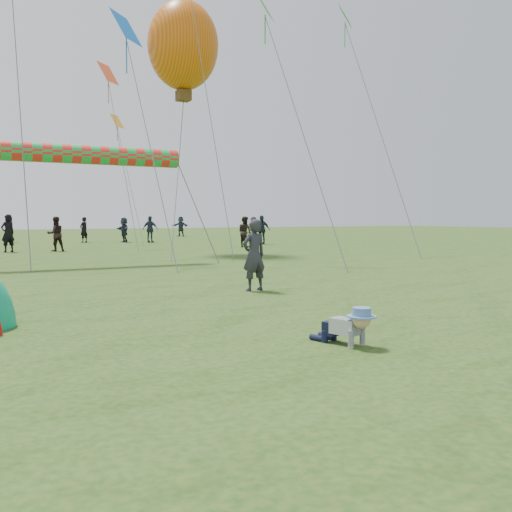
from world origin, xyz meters
TOP-DOWN VIEW (x-y plane):
  - ground at (0.00, 0.00)m, footprint 140.00×140.00m
  - crawling_toddler at (1.12, -0.55)m, footprint 0.65×0.79m
  - standing_adult at (2.60, 4.77)m, footprint 0.62×0.44m
  - crowd_person_1 at (10.61, 20.64)m, footprint 0.79×0.92m
  - crowd_person_2 at (7.93, 28.42)m, footprint 1.02×0.95m
  - crowd_person_4 at (0.14, 33.19)m, footprint 0.56×0.85m
  - crowd_person_5 at (13.64, 37.96)m, footprint 1.31×1.51m
  - crowd_person_6 at (-0.90, 22.18)m, footprint 0.75×0.63m
  - crowd_person_7 at (1.15, 21.85)m, footprint 0.89×0.74m
  - crowd_person_8 at (13.04, 23.17)m, footprint 1.00×1.02m
  - crowd_person_9 at (18.19, 33.74)m, footprint 0.99×1.20m
  - crowd_person_11 at (6.56, 29.56)m, footprint 0.65×1.52m
  - crowd_person_12 at (4.27, 30.51)m, footprint 0.70×0.65m
  - balloon_kite at (6.27, 18.29)m, footprint 3.19×3.19m
  - rainbow_tube_kite at (0.65, 13.47)m, footprint 6.84×0.64m
  - diamond_kite_3 at (7.02, 12.10)m, footprint 1.10×1.10m
  - diamond_kite_4 at (2.55, 14.37)m, footprint 1.37×1.37m
  - diamond_kite_6 at (4.41, 24.38)m, footprint 1.33×1.33m
  - diamond_kite_7 at (5.90, 28.30)m, footprint 1.00×1.00m
  - diamond_kite_9 at (12.74, 14.89)m, footprint 1.17×1.17m

SIDE VIEW (x-z plane):
  - ground at x=0.00m, z-range 0.00..0.00m
  - crawling_toddler at x=1.12m, z-range 0.00..0.52m
  - crowd_person_11 at x=6.56m, z-range 0.00..1.59m
  - standing_adult at x=2.60m, z-range 0.00..1.60m
  - crowd_person_12 at x=4.27m, z-range 0.00..1.61m
  - crowd_person_9 at x=18.19m, z-range 0.00..1.61m
  - crowd_person_7 at x=1.15m, z-range 0.00..1.64m
  - crowd_person_5 at x=13.64m, z-range 0.00..1.65m
  - crowd_person_1 at x=10.61m, z-range 0.00..1.65m
  - crowd_person_2 at x=7.93m, z-range 0.00..1.68m
  - crowd_person_4 at x=0.14m, z-range 0.00..1.71m
  - crowd_person_8 at x=13.04m, z-range 0.00..1.72m
  - crowd_person_6 at x=-0.90m, z-range 0.00..1.75m
  - rainbow_tube_kite at x=0.65m, z-range 3.42..4.06m
  - diamond_kite_7 at x=5.90m, z-range 6.99..7.81m
  - diamond_kite_4 at x=2.55m, z-range 7.88..9.00m
  - balloon_kite at x=6.27m, z-range 6.88..11.34m
  - diamond_kite_3 at x=7.02m, z-range 8.76..9.65m
  - diamond_kite_6 at x=4.41m, z-range 8.66..9.75m
  - diamond_kite_9 at x=12.74m, z-range 10.19..11.15m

